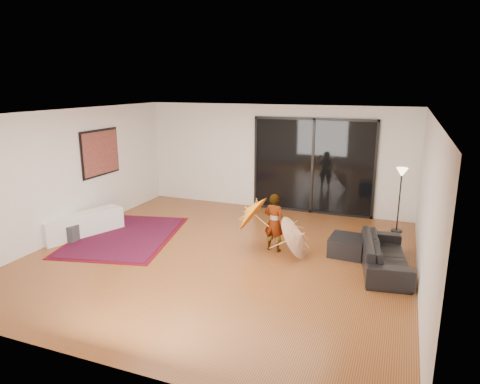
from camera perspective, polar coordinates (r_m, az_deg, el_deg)
The scene contains 17 objects.
floor at distance 8.29m, azimuth -2.57°, elevation -8.49°, with size 7.00×7.00×0.00m, color #965129.
ceiling at distance 7.66m, azimuth -2.80°, elevation 10.47°, with size 7.00×7.00×0.00m, color white.
wall_back at distance 11.10m, azimuth 4.65°, elevation 4.58°, with size 7.00×7.00×0.00m, color silver.
wall_front at distance 5.02m, azimuth -19.16°, elevation -8.23°, with size 7.00×7.00×0.00m, color silver.
wall_left at distance 9.79m, azimuth -21.79°, elevation 2.31°, with size 7.00×7.00×0.00m, color silver.
wall_right at distance 7.24m, azimuth 23.58°, elevation -1.80°, with size 7.00×7.00×0.00m, color silver.
sliding_door at distance 10.85m, azimuth 9.66°, elevation 3.41°, with size 3.06×0.07×2.40m.
painting at distance 10.46m, azimuth -18.10°, elevation 5.00°, with size 0.04×1.28×1.08m.
media_console at distance 9.88m, azimuth -20.25°, elevation -4.09°, with size 0.44×1.77×0.49m, color white.
speaker at distance 9.64m, azimuth -21.67°, elevation -5.12°, with size 0.31×0.31×0.35m, color #424244.
persian_rug at distance 9.60m, azimuth -15.09°, elevation -5.69°, with size 2.63×3.24×0.02m.
sofa at distance 8.05m, azimuth 18.77°, elevation -7.87°, with size 1.90×0.74×0.55m, color black.
ottoman at distance 8.52m, azimuth 14.12°, elevation -6.96°, with size 0.64×0.64×0.37m, color black.
floor_lamp at distance 9.93m, azimuth 20.68°, elevation 1.30°, with size 0.25×0.25×1.44m.
child at distance 8.38m, azimuth 4.57°, elevation -4.06°, with size 0.42×0.28×1.16m, color #999999.
parasol_orange at distance 8.45m, azimuth 0.92°, elevation -2.74°, with size 0.61×0.81×0.87m.
parasol_white at distance 8.13m, azimuth 8.32°, elevation -5.31°, with size 0.60×0.86×0.94m.
Camera 1 is at (3.10, -6.99, 3.20)m, focal length 32.00 mm.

